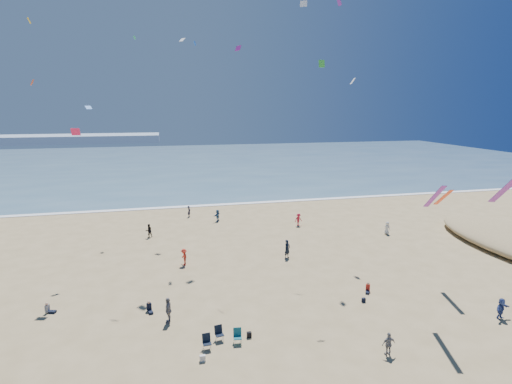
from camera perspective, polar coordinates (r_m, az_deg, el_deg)
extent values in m
cube|color=#476B84|center=(111.44, -11.25, 4.10)|extent=(220.00, 100.00, 0.06)
cube|color=white|center=(62.31, -9.56, -2.04)|extent=(220.00, 1.20, 0.08)
cube|color=#7A8EA8|center=(194.27, -30.21, 6.49)|extent=(110.00, 20.00, 3.20)
imported|color=silver|center=(50.77, 18.23, -4.90)|extent=(0.80, 0.89, 1.54)
imported|color=black|center=(56.47, -9.53, -2.74)|extent=(0.53, 0.66, 1.57)
imported|color=gray|center=(27.54, 18.42, -19.91)|extent=(0.89, 0.39, 1.51)
imported|color=#325D8B|center=(53.86, -5.52, -3.34)|extent=(1.24, 1.46, 1.58)
imported|color=#32468A|center=(34.92, 31.62, -13.98)|extent=(1.51, 0.85, 1.56)
imported|color=black|center=(40.94, 4.49, -8.12)|extent=(0.84, 0.76, 1.92)
imported|color=#B71A2E|center=(51.90, 6.08, -3.94)|extent=(1.13, 0.79, 1.60)
imported|color=red|center=(39.76, -10.24, -9.12)|extent=(0.83, 1.17, 1.63)
imported|color=black|center=(48.77, -15.07, -5.36)|extent=(0.96, 0.87, 1.60)
imported|color=slate|center=(30.14, -12.41, -16.16)|extent=(0.59, 1.16, 1.90)
cube|color=silver|center=(26.28, -7.64, -22.48)|extent=(0.35, 0.20, 0.40)
cube|color=black|center=(28.23, -0.98, -19.72)|extent=(0.30, 0.22, 0.38)
cube|color=black|center=(33.61, 15.12, -14.67)|extent=(0.28, 0.18, 0.34)
cube|color=yellow|center=(47.23, -29.68, 20.51)|extent=(0.42, 0.57, 0.53)
cube|color=#901B90|center=(38.55, -2.56, 19.85)|extent=(0.50, 0.80, 0.46)
cube|color=white|center=(45.06, 6.81, 25.17)|extent=(0.77, 0.54, 0.63)
cube|color=green|center=(33.88, 9.37, 17.64)|extent=(0.50, 0.28, 0.60)
cube|color=#73248D|center=(43.76, 11.79, 25.03)|extent=(0.34, 0.61, 0.65)
cube|color=blue|center=(41.13, -22.81, 11.07)|extent=(0.66, 0.61, 0.33)
cube|color=white|center=(44.05, 13.66, 15.16)|extent=(0.51, 0.65, 0.62)
cube|color=green|center=(54.86, -16.96, 20.35)|extent=(0.32, 0.49, 0.38)
cube|color=#F94A14|center=(35.91, -29.34, 13.50)|extent=(0.53, 0.87, 0.43)
cube|color=#DF1B4E|center=(36.52, -24.38, 7.84)|extent=(0.77, 0.36, 0.60)
cube|color=blue|center=(44.57, -8.73, 20.26)|extent=(0.21, 0.69, 0.41)
cube|color=white|center=(52.89, -10.50, 20.60)|extent=(0.81, 0.82, 0.46)
cube|color=purple|center=(30.47, 24.14, -0.63)|extent=(0.35, 3.14, 2.21)
cube|color=#FF431A|center=(37.16, 25.18, -0.71)|extent=(0.35, 2.64, 1.87)
cube|color=#782597|center=(24.97, 32.17, 0.52)|extent=(0.35, 3.30, 2.33)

